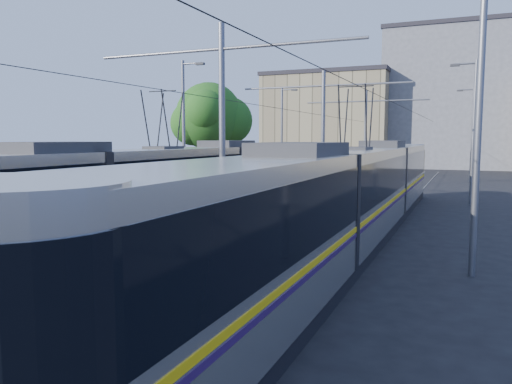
% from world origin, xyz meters
% --- Properties ---
extents(ground, '(160.00, 160.00, 0.00)m').
position_xyz_m(ground, '(0.00, 0.00, 0.00)').
color(ground, black).
rests_on(ground, ground).
extents(platform, '(4.00, 50.00, 0.30)m').
position_xyz_m(platform, '(0.00, 17.00, 0.15)').
color(platform, gray).
rests_on(platform, ground).
extents(tactile_strip_left, '(0.70, 50.00, 0.01)m').
position_xyz_m(tactile_strip_left, '(-1.45, 17.00, 0.30)').
color(tactile_strip_left, gray).
rests_on(tactile_strip_left, platform).
extents(tactile_strip_right, '(0.70, 50.00, 0.01)m').
position_xyz_m(tactile_strip_right, '(1.45, 17.00, 0.30)').
color(tactile_strip_right, gray).
rests_on(tactile_strip_right, platform).
extents(rails, '(8.71, 70.00, 0.03)m').
position_xyz_m(rails, '(0.00, 17.00, 0.02)').
color(rails, gray).
rests_on(rails, ground).
extents(tram_left, '(2.43, 27.81, 5.50)m').
position_xyz_m(tram_left, '(-3.60, 10.06, 1.71)').
color(tram_left, black).
rests_on(tram_left, ground).
extents(tram_right, '(2.43, 31.16, 5.50)m').
position_xyz_m(tram_right, '(3.60, 11.23, 1.86)').
color(tram_right, black).
rests_on(tram_right, ground).
extents(catenary, '(9.20, 70.00, 7.00)m').
position_xyz_m(catenary, '(0.00, 14.15, 4.52)').
color(catenary, slate).
rests_on(catenary, platform).
extents(street_lamps, '(15.18, 38.22, 8.00)m').
position_xyz_m(street_lamps, '(-0.00, 21.00, 4.18)').
color(street_lamps, slate).
rests_on(street_lamps, ground).
extents(shelter, '(0.79, 1.14, 2.34)m').
position_xyz_m(shelter, '(1.00, 12.91, 1.53)').
color(shelter, black).
rests_on(shelter, platform).
extents(tree, '(5.29, 4.89, 7.68)m').
position_xyz_m(tree, '(-9.60, 25.69, 5.19)').
color(tree, '#382314').
rests_on(tree, ground).
extents(building_left, '(16.32, 12.24, 12.27)m').
position_xyz_m(building_left, '(-10.00, 60.00, 6.14)').
color(building_left, '#978A66').
rests_on(building_left, ground).
extents(building_centre, '(18.36, 14.28, 17.52)m').
position_xyz_m(building_centre, '(6.00, 64.00, 8.77)').
color(building_centre, gray).
rests_on(building_centre, ground).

